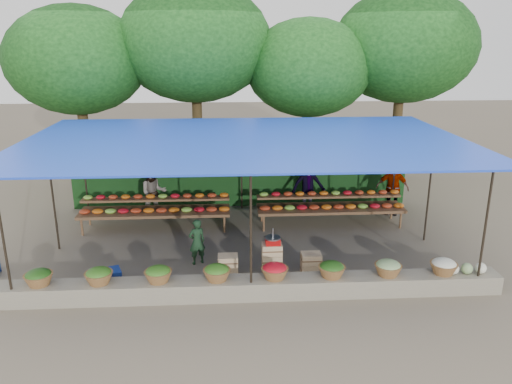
{
  "coord_description": "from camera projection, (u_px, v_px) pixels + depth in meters",
  "views": [
    {
      "loc": [
        -0.45,
        -12.11,
        5.22
      ],
      "look_at": [
        0.29,
        0.2,
        1.38
      ],
      "focal_mm": 35.0,
      "sensor_mm": 36.0,
      "label": 1
    }
  ],
  "objects": [
    {
      "name": "blue_crate_front",
      "position": [
        108.0,
        277.0,
        10.96
      ],
      "size": [
        0.65,
        0.57,
        0.33
      ],
      "primitive_type": "cube",
      "rotation": [
        0.0,
        0.0,
        0.37
      ],
      "color": "navy",
      "rests_on": "ground"
    },
    {
      "name": "stall_canopy",
      "position": [
        245.0,
        144.0,
        12.38
      ],
      "size": [
        10.8,
        6.6,
        2.82
      ],
      "color": "black",
      "rests_on": "ground"
    },
    {
      "name": "vendor_seated",
      "position": [
        197.0,
        242.0,
        11.85
      ],
      "size": [
        0.49,
        0.42,
        1.13
      ],
      "primitive_type": "imported",
      "rotation": [
        0.0,
        0.0,
        3.57
      ],
      "color": "#17341C",
      "rests_on": "ground"
    },
    {
      "name": "customer_right",
      "position": [
        392.0,
        188.0,
        15.16
      ],
      "size": [
        1.04,
        0.69,
        1.65
      ],
      "primitive_type": "imported",
      "rotation": [
        0.0,
        0.0,
        -0.32
      ],
      "color": "slate",
      "rests_on": "ground"
    },
    {
      "name": "crate_counter",
      "position": [
        271.0,
        263.0,
        11.34
      ],
      "size": [
        2.35,
        0.34,
        0.77
      ],
      "color": "tan",
      "rests_on": "ground"
    },
    {
      "name": "produce_baskets",
      "position": [
        246.0,
        272.0,
        10.32
      ],
      "size": [
        8.98,
        0.58,
        0.34
      ],
      "color": "brown",
      "rests_on": "stone_curb"
    },
    {
      "name": "customer_left",
      "position": [
        154.0,
        193.0,
        14.8
      ],
      "size": [
        0.9,
        0.77,
        1.58
      ],
      "primitive_type": "imported",
      "rotation": [
        0.0,
        0.0,
        0.25
      ],
      "color": "slate",
      "rests_on": "ground"
    },
    {
      "name": "stone_curb",
      "position": [
        251.0,
        288.0,
        10.44
      ],
      "size": [
        10.6,
        0.55,
        0.4
      ],
      "primitive_type": "cube",
      "color": "#70695A",
      "rests_on": "ground"
    },
    {
      "name": "customer_mid",
      "position": [
        309.0,
        185.0,
        15.32
      ],
      "size": [
        1.22,
        0.83,
        1.74
      ],
      "primitive_type": "imported",
      "rotation": [
        0.0,
        0.0,
        0.17
      ],
      "color": "slate",
      "rests_on": "ground"
    },
    {
      "name": "fruit_table_right",
      "position": [
        330.0,
        204.0,
        14.37
      ],
      "size": [
        4.21,
        0.95,
        0.93
      ],
      "color": "#543621",
      "rests_on": "ground"
    },
    {
      "name": "fruit_table_left",
      "position": [
        155.0,
        208.0,
        14.08
      ],
      "size": [
        4.21,
        0.95,
        0.93
      ],
      "color": "#543621",
      "rests_on": "ground"
    },
    {
      "name": "tree_row",
      "position": [
        252.0,
        52.0,
        17.55
      ],
      "size": [
        16.51,
        5.5,
        7.12
      ],
      "color": "#332512",
      "rests_on": "ground"
    },
    {
      "name": "netting_backdrop",
      "position": [
        241.0,
        168.0,
        15.75
      ],
      "size": [
        10.6,
        0.06,
        2.5
      ],
      "primitive_type": "cube",
      "color": "#163F18",
      "rests_on": "ground"
    },
    {
      "name": "weighing_scale",
      "position": [
        273.0,
        240.0,
        11.18
      ],
      "size": [
        0.35,
        0.35,
        0.38
      ],
      "color": "#AA0D0D",
      "rests_on": "crate_counter"
    },
    {
      "name": "ground",
      "position": [
        245.0,
        244.0,
        13.12
      ],
      "size": [
        60.0,
        60.0,
        0.0
      ],
      "primitive_type": "plane",
      "color": "#695E4D",
      "rests_on": "ground"
    }
  ]
}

